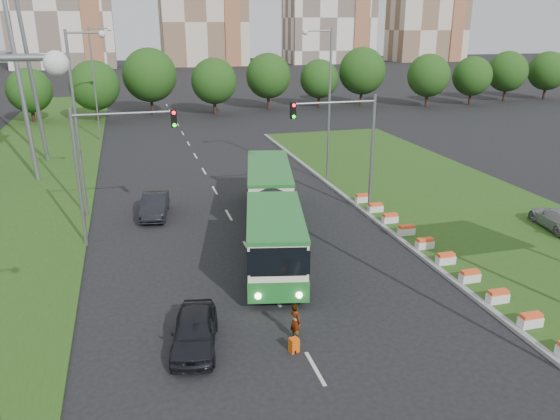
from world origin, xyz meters
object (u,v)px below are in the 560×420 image
object	(u,v)px
car_left_near	(195,331)
car_median	(559,219)
shopping_trolley	(294,345)
articulated_bus	(268,210)
pedestrian	(295,321)
traffic_mast_left	(106,154)
traffic_mast_median	(350,137)
car_left_far	(155,205)

from	to	relation	value
car_left_near	car_median	size ratio (longest dim) A/B	0.94
car_median	shopping_trolley	xyz separation A→B (m)	(-19.73, -8.29, -0.52)
articulated_bus	pedestrian	xyz separation A→B (m)	(-1.69, -11.07, -1.00)
traffic_mast_left	car_left_near	xyz separation A→B (m)	(3.20, -12.34, -4.62)
articulated_bus	car_left_near	world-z (taller)	articulated_bus
traffic_mast_median	car_median	size ratio (longest dim) A/B	1.74
articulated_bus	car_median	bearing A→B (deg)	0.81
car_left_near	pedestrian	bearing A→B (deg)	4.69
traffic_mast_median	shopping_trolley	size ratio (longest dim) A/B	13.17
articulated_bus	car_left_far	distance (m)	8.74
traffic_mast_left	pedestrian	distance (m)	15.41
traffic_mast_left	shopping_trolley	xyz separation A→B (m)	(6.93, -13.72, -5.05)
traffic_mast_left	car_left_far	xyz separation A→B (m)	(2.58, 4.15, -4.59)
car_median	pedestrian	world-z (taller)	pedestrian
traffic_mast_left	car_left_far	size ratio (longest dim) A/B	1.74
articulated_bus	pedestrian	bearing A→B (deg)	-86.08
car_median	shopping_trolley	distance (m)	21.41
car_left_near	car_left_far	size ratio (longest dim) A/B	0.94
traffic_mast_left	pedestrian	bearing A→B (deg)	-60.45
car_median	pedestrian	xyz separation A→B (m)	(-19.40, -7.37, -0.02)
traffic_mast_left	articulated_bus	xyz separation A→B (m)	(8.95, -1.73, -3.55)
car_left_near	pedestrian	distance (m)	4.09
car_left_near	shopping_trolley	xyz separation A→B (m)	(3.73, -1.38, -0.43)
articulated_bus	car_left_near	size ratio (longest dim) A/B	4.15
articulated_bus	car_median	distance (m)	18.11
shopping_trolley	articulated_bus	bearing A→B (deg)	64.23
car_median	pedestrian	distance (m)	20.75
articulated_bus	pedestrian	size ratio (longest dim) A/B	11.18
shopping_trolley	traffic_mast_left	bearing A→B (deg)	100.60
pedestrian	car_left_near	bearing A→B (deg)	64.02
articulated_bus	car_left_far	size ratio (longest dim) A/B	3.89
traffic_mast_median	articulated_bus	bearing A→B (deg)	-156.21
traffic_mast_median	pedestrian	distance (m)	16.54
traffic_mast_median	car_left_near	size ratio (longest dim) A/B	1.85
traffic_mast_left	car_median	distance (m)	27.58
car_left_far	pedestrian	size ratio (longest dim) A/B	2.87
car_left_near	car_left_far	world-z (taller)	car_left_far
car_left_near	shopping_trolley	size ratio (longest dim) A/B	7.10
articulated_bus	traffic_mast_left	bearing A→B (deg)	-178.35
traffic_mast_median	car_median	bearing A→B (deg)	-29.22
car_median	pedestrian	size ratio (longest dim) A/B	2.87
pedestrian	car_left_far	bearing A→B (deg)	-4.06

